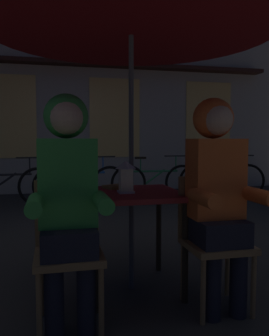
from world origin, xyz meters
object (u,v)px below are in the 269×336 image
object	(u,v)px
book	(117,187)
person_left_hooded	(68,187)
cafe_table	(131,205)
bicycle_fourth	(155,182)
bicycle_third	(81,184)
person_right_hooded	(217,182)
bicycle_second	(6,186)
chair_left	(68,243)
lantern	(126,176)
bicycle_fifth	(222,180)
chair_right	(212,234)
patio_umbrella	(131,8)

from	to	relation	value
book	person_left_hooded	bearing A→B (deg)	-148.61
cafe_table	person_left_hooded	size ratio (longest dim) A/B	0.53
bicycle_fourth	bicycle_third	bearing A→B (deg)	-178.70
person_right_hooded	bicycle_second	size ratio (longest dim) A/B	0.83
chair_left	lantern	bearing A→B (deg)	36.21
person_right_hooded	cafe_table	bearing A→B (deg)	138.43
bicycle_fifth	chair_right	bearing A→B (deg)	-117.86
bicycle_second	book	world-z (taller)	bicycle_second
patio_umbrella	person_left_hooded	xyz separation A→B (m)	(-0.48, -0.43, -1.21)
chair_left	bicycle_fourth	size ratio (longest dim) A/B	0.52
patio_umbrella	book	world-z (taller)	patio_umbrella
chair_right	bicycle_fifth	bearing A→B (deg)	62.14
person_right_hooded	bicycle_third	xyz separation A→B (m)	(-0.57, 4.10, -0.50)
patio_umbrella	bicycle_third	size ratio (longest dim) A/B	1.37
person_left_hooded	bicycle_third	xyz separation A→B (m)	(0.39, 4.10, -0.50)
patio_umbrella	person_left_hooded	distance (m)	1.37
patio_umbrella	person_left_hooded	world-z (taller)	patio_umbrella
chair_left	bicycle_fifth	size ratio (longest dim) A/B	0.52
person_right_hooded	bicycle_fourth	xyz separation A→B (m)	(0.81, 4.14, -0.50)
patio_umbrella	bicycle_fifth	size ratio (longest dim) A/B	1.39
bicycle_third	patio_umbrella	bearing A→B (deg)	-88.67
chair_right	person_left_hooded	distance (m)	1.03
person_right_hooded	book	xyz separation A→B (m)	(-0.55, 0.64, -0.09)
patio_umbrella	bicycle_fourth	size ratio (longest dim) A/B	1.37
chair_left	book	bearing A→B (deg)	54.70
person_right_hooded	chair_left	bearing A→B (deg)	176.61
book	person_right_hooded	bearing A→B (deg)	-75.10
chair_right	chair_left	bearing A→B (deg)	180.00
patio_umbrella	bicycle_fifth	distance (m)	4.83
chair_left	person_right_hooded	xyz separation A→B (m)	(0.96, -0.06, 0.36)
cafe_table	person_right_hooded	world-z (taller)	person_right_hooded
person_right_hooded	bicycle_third	size ratio (longest dim) A/B	0.83
chair_left	person_left_hooded	size ratio (longest dim) A/B	0.62
chair_right	bicycle_third	distance (m)	4.09
chair_left	book	world-z (taller)	chair_left
patio_umbrella	bicycle_fourth	bearing A→B (deg)	70.86
patio_umbrella	bicycle_second	size ratio (longest dim) A/B	1.37
person_left_hooded	bicycle_fourth	distance (m)	4.53
person_right_hooded	bicycle_fourth	distance (m)	4.24
patio_umbrella	cafe_table	bearing A→B (deg)	0.00
person_left_hooded	bicycle_fourth	size ratio (longest dim) A/B	0.83
chair_right	bicycle_second	distance (m)	4.40
person_left_hooded	book	xyz separation A→B (m)	(0.41, 0.64, -0.09)
bicycle_third	bicycle_fourth	distance (m)	1.37
bicycle_fourth	person_left_hooded	bearing A→B (deg)	-113.14
cafe_table	chair_left	size ratio (longest dim) A/B	0.85
bicycle_fourth	book	bearing A→B (deg)	-111.19
person_left_hooded	bicycle_second	xyz separation A→B (m)	(-0.86, 4.06, -0.50)
lantern	bicycle_second	size ratio (longest dim) A/B	0.14
cafe_table	book	world-z (taller)	book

